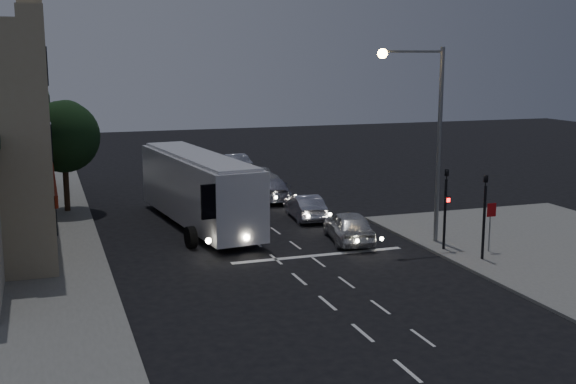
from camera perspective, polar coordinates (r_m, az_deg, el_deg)
name	(u,v)px	position (r m, az deg, el deg)	size (l,w,h in m)	color
ground	(291,272)	(29.70, 0.23, -6.35)	(120.00, 120.00, 0.00)	black
road_markings	(294,249)	(33.11, 0.46, -4.55)	(8.00, 30.55, 0.01)	silver
tour_bus	(198,187)	(37.58, -7.11, 0.37)	(4.05, 12.55, 3.78)	silver
car_suv	(349,226)	(34.42, 4.83, -2.72)	(1.78, 4.43, 1.51)	silver
car_sedan_a	(305,207)	(39.17, 1.35, -1.17)	(1.43, 4.10, 1.35)	#ABADBD
car_sedan_b	(273,189)	(44.35, -1.18, 0.21)	(1.88, 4.62, 1.34)	gray
car_sedan_c	(258,176)	(49.07, -2.41, 1.23)	(2.28, 4.94, 1.37)	#ADADAD
car_extra	(234,163)	(55.11, -4.32, 2.29)	(1.55, 4.45, 1.47)	#B1B3BE
traffic_signal_main	(446,199)	(32.98, 12.36, -0.55)	(0.25, 0.35, 4.10)	black
traffic_signal_side	(485,207)	(31.72, 15.28, -1.12)	(0.18, 0.15, 4.10)	black
regulatory_sign	(491,219)	(33.22, 15.72, -2.08)	(0.45, 0.12, 2.20)	slate
streetlight	(427,123)	(33.60, 10.95, 5.41)	(3.32, 0.44, 9.00)	slate
street_tree	(63,133)	(42.09, -17.34, 4.44)	(4.00, 4.00, 6.20)	black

